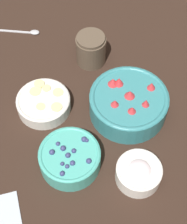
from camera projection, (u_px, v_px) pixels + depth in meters
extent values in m
plane|color=black|center=(80.00, 115.00, 1.08)|extent=(4.00, 4.00, 0.00)
cylinder|color=teal|center=(128.00, 104.00, 1.06)|extent=(0.22, 0.22, 0.07)
torus|color=teal|center=(129.00, 98.00, 1.03)|extent=(0.22, 0.22, 0.02)
cylinder|color=red|center=(129.00, 100.00, 1.04)|extent=(0.18, 0.18, 0.02)
cone|color=red|center=(146.00, 103.00, 1.00)|extent=(0.03, 0.03, 0.03)
cone|color=red|center=(130.00, 94.00, 1.02)|extent=(0.04, 0.04, 0.03)
cone|color=red|center=(151.00, 86.00, 1.04)|extent=(0.04, 0.04, 0.03)
cone|color=red|center=(115.00, 103.00, 1.01)|extent=(0.03, 0.03, 0.02)
cone|color=red|center=(113.00, 82.00, 1.04)|extent=(0.04, 0.04, 0.03)
cone|color=red|center=(119.00, 82.00, 1.04)|extent=(0.04, 0.04, 0.03)
cone|color=red|center=(132.00, 110.00, 0.99)|extent=(0.04, 0.04, 0.02)
cylinder|color=#47AD9E|center=(70.00, 159.00, 0.97)|extent=(0.16, 0.16, 0.06)
torus|color=#47AD9E|center=(69.00, 154.00, 0.95)|extent=(0.16, 0.16, 0.01)
cylinder|color=navy|center=(70.00, 156.00, 0.96)|extent=(0.13, 0.13, 0.02)
sphere|color=navy|center=(73.00, 151.00, 0.95)|extent=(0.01, 0.01, 0.01)
sphere|color=navy|center=(73.00, 163.00, 0.93)|extent=(0.01, 0.01, 0.01)
sphere|color=navy|center=(68.00, 155.00, 0.94)|extent=(0.01, 0.01, 0.01)
sphere|color=navy|center=(67.00, 166.00, 0.93)|extent=(0.01, 0.01, 0.01)
sphere|color=navy|center=(87.00, 141.00, 0.97)|extent=(0.01, 0.01, 0.01)
sphere|color=navy|center=(52.00, 152.00, 0.95)|extent=(0.02, 0.02, 0.02)
sphere|color=navy|center=(62.00, 174.00, 0.92)|extent=(0.01, 0.01, 0.01)
sphere|color=navy|center=(89.00, 161.00, 0.93)|extent=(0.01, 0.01, 0.01)
sphere|color=navy|center=(84.00, 139.00, 0.97)|extent=(0.02, 0.02, 0.02)
sphere|color=navy|center=(63.00, 148.00, 0.95)|extent=(0.02, 0.02, 0.02)
sphere|color=navy|center=(62.00, 164.00, 0.93)|extent=(0.01, 0.01, 0.01)
sphere|color=navy|center=(58.00, 144.00, 0.96)|extent=(0.01, 0.01, 0.01)
cylinder|color=silver|center=(44.00, 104.00, 1.08)|extent=(0.15, 0.15, 0.04)
torus|color=silver|center=(43.00, 100.00, 1.06)|extent=(0.15, 0.15, 0.01)
cylinder|color=beige|center=(43.00, 101.00, 1.07)|extent=(0.12, 0.12, 0.01)
cylinder|color=beige|center=(37.00, 90.00, 1.08)|extent=(0.02, 0.02, 0.01)
cylinder|color=beige|center=(39.00, 84.00, 1.09)|extent=(0.03, 0.03, 0.01)
cylinder|color=beige|center=(57.00, 107.00, 1.04)|extent=(0.03, 0.03, 0.01)
cylinder|color=beige|center=(41.00, 107.00, 1.05)|extent=(0.03, 0.03, 0.00)
cylinder|color=beige|center=(47.00, 88.00, 1.08)|extent=(0.02, 0.02, 0.01)
cylinder|color=beige|center=(58.00, 92.00, 1.07)|extent=(0.03, 0.03, 0.00)
cylinder|color=beige|center=(35.00, 92.00, 1.07)|extent=(0.03, 0.03, 0.00)
cylinder|color=white|center=(138.00, 173.00, 0.95)|extent=(0.12, 0.12, 0.05)
torus|color=white|center=(139.00, 170.00, 0.93)|extent=(0.12, 0.12, 0.01)
cylinder|color=silver|center=(139.00, 171.00, 0.94)|extent=(0.09, 0.09, 0.01)
ellipsoid|color=silver|center=(139.00, 170.00, 0.93)|extent=(0.06, 0.06, 0.03)
cylinder|color=brown|center=(91.00, 50.00, 1.16)|extent=(0.09, 0.09, 0.09)
cylinder|color=#472819|center=(91.00, 52.00, 1.16)|extent=(0.08, 0.08, 0.07)
cylinder|color=brown|center=(91.00, 38.00, 1.12)|extent=(0.09, 0.09, 0.01)
cube|color=#B2BCC6|center=(2.00, 220.00, 0.91)|extent=(0.15, 0.13, 0.01)
cube|color=#B2B2B7|center=(15.00, 31.00, 1.26)|extent=(0.01, 0.11, 0.01)
ellipsoid|color=#B2B2B7|center=(35.00, 32.00, 1.26)|extent=(0.02, 0.03, 0.01)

